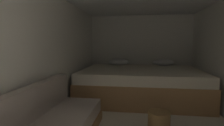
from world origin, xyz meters
TOP-DOWN VIEW (x-y plane):
  - wall_back at (0.00, 4.70)m, footprint 2.78×0.05m
  - wall_left at (-1.36, 2.05)m, footprint 0.05×5.25m
  - bed at (0.00, 3.70)m, footprint 2.56×1.86m
  - wicker_basket at (0.25, 2.21)m, footprint 0.31×0.31m

SIDE VIEW (x-z plane):
  - wicker_basket at x=0.25m, z-range 0.00..0.24m
  - bed at x=0.00m, z-range -0.08..0.74m
  - wall_back at x=0.00m, z-range 0.00..1.96m
  - wall_left at x=-1.36m, z-range 0.00..1.96m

